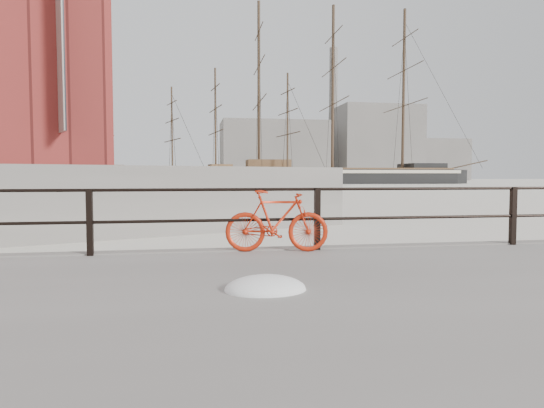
{
  "coord_description": "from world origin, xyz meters",
  "views": [
    {
      "loc": [
        -5.52,
        -7.7,
        1.55
      ],
      "look_at": [
        -3.96,
        1.5,
        1.0
      ],
      "focal_mm": 32.0,
      "sensor_mm": 36.0,
      "label": 1
    }
  ],
  "objects_px": {
    "bicycle": "(277,221)",
    "schooner_left": "(142,185)",
    "barque_black": "(332,184)",
    "schooner_mid": "(253,185)"
  },
  "relations": [
    {
      "from": "schooner_mid",
      "to": "schooner_left",
      "type": "bearing_deg",
      "value": 165.14
    },
    {
      "from": "bicycle",
      "to": "barque_black",
      "type": "height_order",
      "value": "barque_black"
    },
    {
      "from": "schooner_left",
      "to": "barque_black",
      "type": "bearing_deg",
      "value": -10.65
    },
    {
      "from": "schooner_mid",
      "to": "schooner_left",
      "type": "relative_size",
      "value": 1.21
    },
    {
      "from": "bicycle",
      "to": "schooner_left",
      "type": "bearing_deg",
      "value": 105.5
    },
    {
      "from": "barque_black",
      "to": "bicycle",
      "type": "bearing_deg",
      "value": -106.15
    },
    {
      "from": "barque_black",
      "to": "schooner_left",
      "type": "bearing_deg",
      "value": -172.51
    },
    {
      "from": "bicycle",
      "to": "schooner_mid",
      "type": "relative_size",
      "value": 0.06
    },
    {
      "from": "bicycle",
      "to": "barque_black",
      "type": "relative_size",
      "value": 0.03
    },
    {
      "from": "barque_black",
      "to": "schooner_mid",
      "type": "relative_size",
      "value": 2.19
    }
  ]
}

